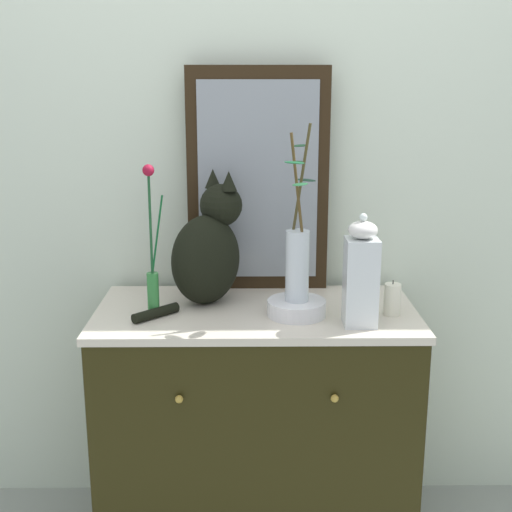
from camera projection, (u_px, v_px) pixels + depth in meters
wall_back at (255, 160)px, 2.45m from camera, size 4.40×0.08×2.60m
sideboard at (256, 427)px, 2.35m from camera, size 1.05×0.54×0.85m
mirror_leaning at (258, 181)px, 2.37m from camera, size 0.49×0.03×0.78m
cat_sitting at (208, 249)px, 2.26m from camera, size 0.38×0.37×0.44m
vase_slim_green at (152, 267)px, 2.14m from camera, size 0.06×0.04×0.48m
bowl_porcelain at (297, 308)px, 2.18m from camera, size 0.19×0.19×0.05m
vase_glass_clear at (297, 257)px, 2.13m from camera, size 0.12×0.20×0.55m
jar_lidded_porcelain at (361, 275)px, 2.06m from camera, size 0.10×0.10×0.35m
candle_pillar at (392, 299)px, 2.17m from camera, size 0.05×0.05×0.11m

